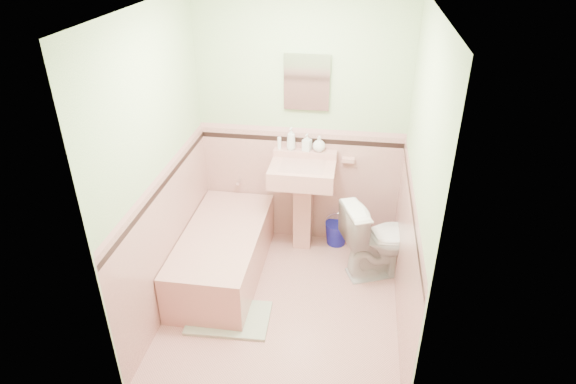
# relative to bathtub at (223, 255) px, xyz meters

# --- Properties ---
(floor) EXTENTS (2.20, 2.20, 0.00)m
(floor) POSITION_rel_bathtub_xyz_m (0.63, -0.33, -0.23)
(floor) COLOR tan
(floor) RESTS_ON ground
(ceiling) EXTENTS (2.20, 2.20, 0.00)m
(ceiling) POSITION_rel_bathtub_xyz_m (0.63, -0.33, 2.27)
(ceiling) COLOR white
(ceiling) RESTS_ON ground
(wall_back) EXTENTS (2.50, 0.00, 2.50)m
(wall_back) POSITION_rel_bathtub_xyz_m (0.63, 0.77, 1.02)
(wall_back) COLOR beige
(wall_back) RESTS_ON ground
(wall_front) EXTENTS (2.50, 0.00, 2.50)m
(wall_front) POSITION_rel_bathtub_xyz_m (0.63, -1.43, 1.02)
(wall_front) COLOR beige
(wall_front) RESTS_ON ground
(wall_left) EXTENTS (0.00, 2.50, 2.50)m
(wall_left) POSITION_rel_bathtub_xyz_m (-0.37, -0.33, 1.02)
(wall_left) COLOR beige
(wall_left) RESTS_ON ground
(wall_right) EXTENTS (0.00, 2.50, 2.50)m
(wall_right) POSITION_rel_bathtub_xyz_m (1.63, -0.33, 1.02)
(wall_right) COLOR beige
(wall_right) RESTS_ON ground
(wainscot_back) EXTENTS (2.00, 0.00, 2.00)m
(wainscot_back) POSITION_rel_bathtub_xyz_m (0.63, 0.76, 0.38)
(wainscot_back) COLOR #D1968C
(wainscot_back) RESTS_ON ground
(wainscot_front) EXTENTS (2.00, 0.00, 2.00)m
(wainscot_front) POSITION_rel_bathtub_xyz_m (0.63, -1.42, 0.38)
(wainscot_front) COLOR #D1968C
(wainscot_front) RESTS_ON ground
(wainscot_left) EXTENTS (0.00, 2.20, 2.20)m
(wainscot_left) POSITION_rel_bathtub_xyz_m (-0.36, -0.33, 0.38)
(wainscot_left) COLOR #D1968C
(wainscot_left) RESTS_ON ground
(wainscot_right) EXTENTS (0.00, 2.20, 2.20)m
(wainscot_right) POSITION_rel_bathtub_xyz_m (1.62, -0.33, 0.38)
(wainscot_right) COLOR #D1968C
(wainscot_right) RESTS_ON ground
(accent_back) EXTENTS (2.00, 0.00, 2.00)m
(accent_back) POSITION_rel_bathtub_xyz_m (0.63, 0.75, 0.90)
(accent_back) COLOR black
(accent_back) RESTS_ON ground
(accent_front) EXTENTS (2.00, 0.00, 2.00)m
(accent_front) POSITION_rel_bathtub_xyz_m (0.63, -1.41, 0.90)
(accent_front) COLOR black
(accent_front) RESTS_ON ground
(accent_left) EXTENTS (0.00, 2.20, 2.20)m
(accent_left) POSITION_rel_bathtub_xyz_m (-0.35, -0.33, 0.89)
(accent_left) COLOR black
(accent_left) RESTS_ON ground
(accent_right) EXTENTS (0.00, 2.20, 2.20)m
(accent_right) POSITION_rel_bathtub_xyz_m (1.61, -0.33, 0.89)
(accent_right) COLOR black
(accent_right) RESTS_ON ground
(cap_back) EXTENTS (2.00, 0.00, 2.00)m
(cap_back) POSITION_rel_bathtub_xyz_m (0.63, 0.75, 0.99)
(cap_back) COLOR #CE938E
(cap_back) RESTS_ON ground
(cap_front) EXTENTS (2.00, 0.00, 2.00)m
(cap_front) POSITION_rel_bathtub_xyz_m (0.63, -1.41, 0.99)
(cap_front) COLOR #CE938E
(cap_front) RESTS_ON ground
(cap_left) EXTENTS (0.00, 2.20, 2.20)m
(cap_left) POSITION_rel_bathtub_xyz_m (-0.35, -0.33, 1.00)
(cap_left) COLOR #CE938E
(cap_left) RESTS_ON ground
(cap_right) EXTENTS (0.00, 2.20, 2.20)m
(cap_right) POSITION_rel_bathtub_xyz_m (1.61, -0.33, 1.00)
(cap_right) COLOR #CE938E
(cap_right) RESTS_ON ground
(bathtub) EXTENTS (0.70, 1.50, 0.45)m
(bathtub) POSITION_rel_bathtub_xyz_m (0.00, 0.00, 0.00)
(bathtub) COLOR tan
(bathtub) RESTS_ON floor
(tub_faucet) EXTENTS (0.04, 0.12, 0.04)m
(tub_faucet) POSITION_rel_bathtub_xyz_m (0.00, 0.72, 0.41)
(tub_faucet) COLOR silver
(tub_faucet) RESTS_ON wall_back
(sink) EXTENTS (0.62, 0.51, 0.97)m
(sink) POSITION_rel_bathtub_xyz_m (0.68, 0.53, 0.26)
(sink) COLOR tan
(sink) RESTS_ON floor
(sink_faucet) EXTENTS (0.02, 0.02, 0.10)m
(sink_faucet) POSITION_rel_bathtub_xyz_m (0.68, 0.67, 0.72)
(sink_faucet) COLOR silver
(sink_faucet) RESTS_ON sink
(medicine_cabinet) EXTENTS (0.39, 0.04, 0.48)m
(medicine_cabinet) POSITION_rel_bathtub_xyz_m (0.68, 0.74, 1.47)
(medicine_cabinet) COLOR white
(medicine_cabinet) RESTS_ON wall_back
(soap_dish) EXTENTS (0.12, 0.07, 0.04)m
(soap_dish) POSITION_rel_bathtub_xyz_m (1.10, 0.73, 0.72)
(soap_dish) COLOR tan
(soap_dish) RESTS_ON wall_back
(soap_bottle_left) EXTENTS (0.10, 0.10, 0.22)m
(soap_bottle_left) POSITION_rel_bathtub_xyz_m (0.54, 0.71, 0.92)
(soap_bottle_left) COLOR #B2B2B2
(soap_bottle_left) RESTS_ON sink
(soap_bottle_mid) EXTENTS (0.10, 0.10, 0.17)m
(soap_bottle_mid) POSITION_rel_bathtub_xyz_m (0.70, 0.71, 0.89)
(soap_bottle_mid) COLOR #B2B2B2
(soap_bottle_mid) RESTS_ON sink
(soap_bottle_right) EXTENTS (0.14, 0.14, 0.16)m
(soap_bottle_right) POSITION_rel_bathtub_xyz_m (0.81, 0.71, 0.89)
(soap_bottle_right) COLOR #B2B2B2
(soap_bottle_right) RESTS_ON sink
(tube) EXTENTS (0.04, 0.04, 0.12)m
(tube) POSITION_rel_bathtub_xyz_m (0.43, 0.71, 0.87)
(tube) COLOR white
(tube) RESTS_ON sink
(toilet) EXTENTS (0.86, 0.68, 0.77)m
(toilet) POSITION_rel_bathtub_xyz_m (1.47, 0.25, 0.16)
(toilet) COLOR white
(toilet) RESTS_ON floor
(bucket) EXTENTS (0.28, 0.28, 0.24)m
(bucket) POSITION_rel_bathtub_xyz_m (1.03, 0.68, -0.10)
(bucket) COLOR #141690
(bucket) RESTS_ON floor
(bath_mat) EXTENTS (0.71, 0.49, 0.03)m
(bath_mat) POSITION_rel_bathtub_xyz_m (0.20, -0.60, -0.21)
(bath_mat) COLOR #96A68A
(bath_mat) RESTS_ON floor
(shoe) EXTENTS (0.17, 0.09, 0.06)m
(shoe) POSITION_rel_bathtub_xyz_m (0.07, -0.49, -0.17)
(shoe) COLOR #BF1E59
(shoe) RESTS_ON bath_mat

